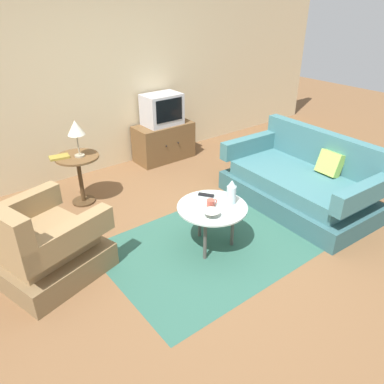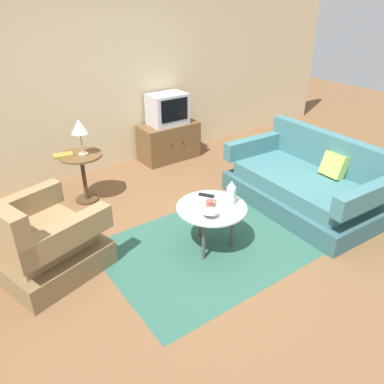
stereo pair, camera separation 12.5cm
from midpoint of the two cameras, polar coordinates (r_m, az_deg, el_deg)
ground_plane at (r=3.95m, az=1.51°, el=-7.94°), size 16.00×16.00×0.00m
back_wall at (r=5.43m, az=-15.93°, el=16.83°), size 9.00×0.12×2.70m
area_rug at (r=3.92m, az=2.02°, el=-8.22°), size 2.12×1.56×0.00m
armchair at (r=3.68m, az=-23.18°, el=-7.73°), size 1.11×1.12×0.90m
couch at (r=4.71m, az=15.70°, el=1.30°), size 1.07×1.86×0.85m
coffee_table at (r=3.68m, az=2.15°, el=-2.88°), size 0.70×0.70×0.48m
side_table at (r=4.71m, az=-17.66°, el=3.31°), size 0.51×0.51×0.62m
tv_stand at (r=5.86m, az=-4.96°, el=7.66°), size 0.91×0.46×0.56m
television at (r=5.71m, az=-5.26°, el=12.49°), size 0.56×0.39×0.46m
table_lamp at (r=4.51m, az=-18.17°, el=9.17°), size 0.20×0.20×0.44m
vase at (r=3.67m, az=5.09°, el=-0.03°), size 0.09×0.09×0.25m
mug at (r=3.63m, az=1.94°, el=-1.75°), size 0.12×0.08×0.08m
bowl at (r=3.48m, az=1.98°, el=-3.34°), size 0.16×0.16×0.06m
tv_remote_dark at (r=3.84m, az=1.26°, el=-0.47°), size 0.13×0.16×0.02m
book at (r=4.65m, az=-20.40°, el=5.04°), size 0.24×0.16×0.03m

